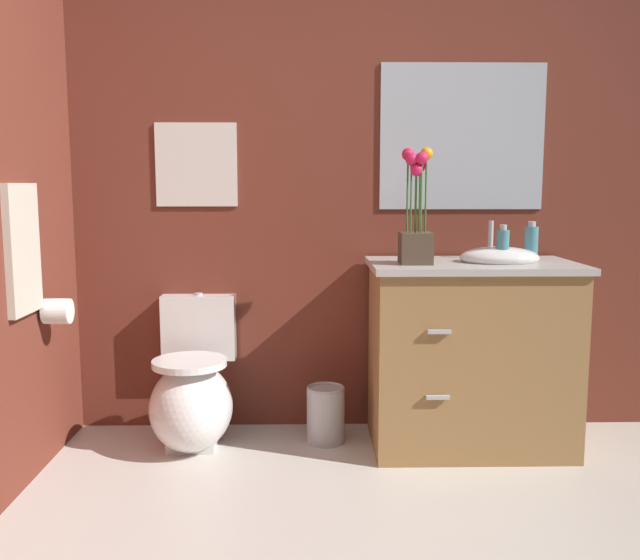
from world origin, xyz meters
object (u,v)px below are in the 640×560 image
flower_vase (416,221)px  lotion_bottle (503,246)px  wall_poster (196,165)px  toilet_paper_roll (57,311)px  hanging_towel (23,249)px  wall_mirror (462,137)px  soap_bottle (531,243)px  trash_bin (326,414)px  vanity_cabinet (471,353)px  toilet (193,395)px

flower_vase → lotion_bottle: flower_vase is taller
wall_poster → toilet_paper_roll: 0.95m
wall_poster → hanging_towel: wall_poster is taller
flower_vase → wall_mirror: (0.27, 0.36, 0.39)m
soap_bottle → lotion_bottle: soap_bottle is taller
wall_poster → soap_bottle: bearing=-9.8°
flower_vase → wall_poster: 1.11m
hanging_towel → trash_bin: bearing=18.8°
toilet_paper_roll → vanity_cabinet: bearing=5.3°
flower_vase → soap_bottle: (0.54, 0.09, -0.11)m
vanity_cabinet → trash_bin: bearing=175.3°
toilet → soap_bottle: 1.72m
toilet → wall_mirror: bearing=11.7°
toilet → hanging_towel: bearing=-146.9°
soap_bottle → vanity_cabinet: bearing=-175.1°
vanity_cabinet → wall_poster: wall_poster is taller
flower_vase → wall_poster: wall_poster is taller
hanging_towel → toilet_paper_roll: hanging_towel is taller
soap_bottle → wall_mirror: (-0.27, 0.27, 0.50)m
wall_mirror → hanging_towel: (-1.89, -0.65, -0.48)m
toilet_paper_roll → soap_bottle: bearing=5.3°
trash_bin → toilet_paper_roll: (-1.16, -0.23, 0.54)m
lotion_bottle → trash_bin: lotion_bottle is taller
toilet → lotion_bottle: size_ratio=4.00×
toilet → vanity_cabinet: bearing=-1.2°
trash_bin → wall_mirror: size_ratio=0.34×
flower_vase → trash_bin: (-0.40, 0.12, -0.93)m
vanity_cabinet → toilet_paper_roll: bearing=-174.7°
wall_mirror → toilet_paper_roll: (-1.83, -0.46, -0.77)m
flower_vase → vanity_cabinet: bearing=13.6°
lotion_bottle → wall_mirror: wall_mirror is taller
vanity_cabinet → flower_vase: (-0.28, -0.07, 0.61)m
toilet_paper_roll → wall_mirror: bearing=14.2°
toilet → vanity_cabinet: 1.31m
wall_poster → wall_mirror: (1.29, 0.00, 0.13)m
vanity_cabinet → wall_mirror: (-0.00, 0.29, 1.00)m
lotion_bottle → hanging_towel: hanging_towel is taller
wall_poster → wall_mirror: wall_mirror is taller
flower_vase → toilet_paper_roll: flower_vase is taller
toilet → wall_mirror: 1.79m
wall_mirror → vanity_cabinet: bearing=-89.5°
toilet → wall_mirror: wall_mirror is taller
toilet → flower_vase: flower_vase is taller
trash_bin → wall_mirror: bearing=19.6°
flower_vase → trash_bin: flower_vase is taller
soap_bottle → lotion_bottle: (-0.15, -0.07, -0.01)m
wall_poster → toilet_paper_roll: bearing=-139.2°
soap_bottle → toilet_paper_roll: soap_bottle is taller
trash_bin → wall_mirror: 1.49m
vanity_cabinet → wall_poster: (-1.30, 0.29, 0.87)m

